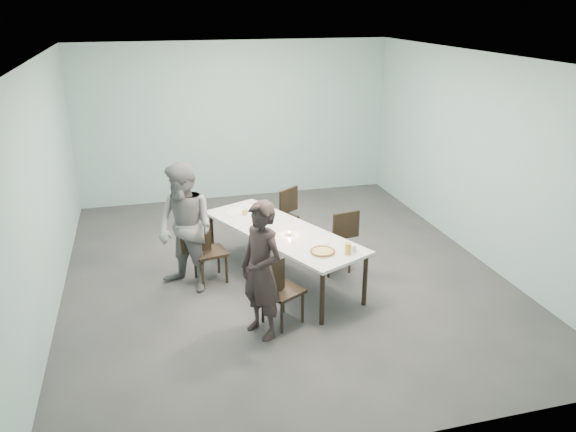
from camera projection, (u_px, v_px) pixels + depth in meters
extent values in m
plane|color=#333335|center=(281.00, 271.00, 8.13)|extent=(7.00, 7.00, 0.00)
cube|color=#90B5B5|center=(236.00, 122.00, 10.75)|extent=(6.00, 0.02, 3.00)
cube|color=#90B5B5|center=(390.00, 294.00, 4.43)|extent=(6.00, 0.02, 3.00)
cube|color=#90B5B5|center=(44.00, 190.00, 6.87)|extent=(0.02, 7.00, 3.00)
cube|color=#90B5B5|center=(477.00, 157.00, 8.31)|extent=(0.02, 7.00, 3.00)
cube|color=white|center=(280.00, 57.00, 7.05)|extent=(6.00, 7.00, 0.02)
cube|color=white|center=(282.00, 231.00, 7.64)|extent=(1.90, 2.74, 0.04)
cylinder|color=black|center=(322.00, 298.00, 6.67)|extent=(0.06, 0.06, 0.71)
cylinder|color=black|center=(212.00, 236.00, 8.43)|extent=(0.06, 0.06, 0.71)
cylinder|color=black|center=(365.00, 280.00, 7.11)|extent=(0.06, 0.06, 0.71)
cylinder|color=black|center=(252.00, 225.00, 8.87)|extent=(0.06, 0.06, 0.71)
cube|color=black|center=(283.00, 291.00, 6.69)|extent=(0.57, 0.57, 0.04)
cube|color=black|center=(270.00, 278.00, 6.48)|extent=(0.39, 0.24, 0.40)
cylinder|color=black|center=(282.00, 318.00, 6.54)|extent=(0.04, 0.04, 0.41)
cylinder|color=black|center=(263.00, 307.00, 6.77)|extent=(0.04, 0.04, 0.41)
cylinder|color=black|center=(302.00, 308.00, 6.76)|extent=(0.04, 0.04, 0.41)
cylinder|color=black|center=(283.00, 298.00, 6.99)|extent=(0.04, 0.04, 0.41)
cube|color=black|center=(210.00, 252.00, 7.72)|extent=(0.49, 0.49, 0.04)
cube|color=black|center=(196.00, 238.00, 7.56)|extent=(0.42, 0.11, 0.40)
cylinder|color=black|center=(203.00, 274.00, 7.59)|extent=(0.04, 0.04, 0.41)
cylinder|color=black|center=(195.00, 264.00, 7.88)|extent=(0.04, 0.04, 0.41)
cylinder|color=black|center=(226.00, 269.00, 7.73)|extent=(0.04, 0.04, 0.41)
cylinder|color=black|center=(219.00, 260.00, 8.01)|extent=(0.04, 0.04, 0.41)
cube|color=black|center=(334.00, 243.00, 8.01)|extent=(0.49, 0.49, 0.04)
cube|color=black|center=(346.00, 225.00, 8.00)|extent=(0.42, 0.11, 0.40)
cylinder|color=black|center=(338.00, 251.00, 8.30)|extent=(0.04, 0.04, 0.41)
cylinder|color=black|center=(350.00, 260.00, 8.01)|extent=(0.04, 0.04, 0.41)
cylinder|color=black|center=(318.00, 255.00, 8.17)|extent=(0.04, 0.04, 0.41)
cylinder|color=black|center=(329.00, 264.00, 7.88)|extent=(0.04, 0.04, 0.41)
cube|color=black|center=(281.00, 218.00, 8.95)|extent=(0.59, 0.59, 0.04)
cube|color=black|center=(289.00, 200.00, 9.00)|extent=(0.37, 0.27, 0.40)
cylinder|color=black|center=(280.00, 225.00, 9.25)|extent=(0.04, 0.04, 0.41)
cylinder|color=black|center=(296.00, 230.00, 9.05)|extent=(0.04, 0.04, 0.41)
cylinder|color=black|center=(266.00, 231.00, 9.01)|extent=(0.04, 0.04, 0.41)
cylinder|color=black|center=(282.00, 236.00, 8.81)|extent=(0.04, 0.04, 0.41)
imported|color=black|center=(261.00, 271.00, 6.32)|extent=(0.64, 0.71, 1.64)
imported|color=slate|center=(185.00, 229.00, 7.35)|extent=(1.06, 1.07, 1.75)
cylinder|color=white|center=(323.00, 253.00, 6.93)|extent=(0.34, 0.34, 0.01)
cylinder|color=#DCC17D|center=(323.00, 252.00, 6.92)|extent=(0.30, 0.30, 0.01)
torus|color=brown|center=(323.00, 251.00, 6.92)|extent=(0.32, 0.32, 0.03)
cylinder|color=white|center=(322.00, 242.00, 7.23)|extent=(0.18, 0.18, 0.01)
cylinder|color=gold|center=(348.00, 249.00, 6.86)|extent=(0.08, 0.08, 0.15)
cylinder|color=silver|center=(353.00, 248.00, 6.96)|extent=(0.08, 0.08, 0.09)
cylinder|color=silver|center=(289.00, 234.00, 7.45)|extent=(0.06, 0.06, 0.03)
cylinder|color=orange|center=(289.00, 232.00, 7.45)|extent=(0.04, 0.04, 0.01)
cylinder|color=gold|center=(245.00, 212.00, 8.15)|extent=(0.07, 0.07, 0.08)
cube|color=silver|center=(236.00, 212.00, 8.25)|extent=(0.36, 0.33, 0.01)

